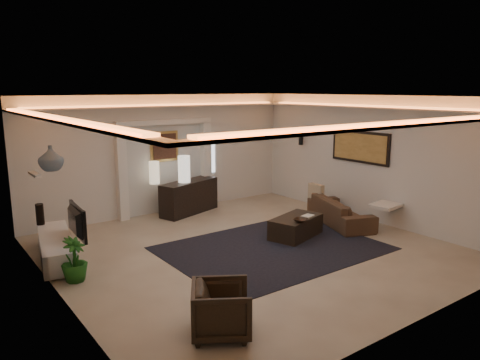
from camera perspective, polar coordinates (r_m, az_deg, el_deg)
floor at (r=8.92m, az=1.26°, el=-8.67°), size 7.00×7.00×0.00m
ceiling at (r=8.38m, az=1.34°, el=10.30°), size 7.00×7.00×0.00m
wall_back at (r=11.47m, az=-9.42°, el=3.17°), size 7.00×0.00×7.00m
wall_front at (r=6.21m, az=21.42°, el=-4.42°), size 7.00×0.00×7.00m
wall_left at (r=7.02m, az=-22.02°, el=-2.69°), size 0.00×7.00×7.00m
wall_right at (r=10.99m, az=15.94°, el=2.53°), size 0.00×7.00×7.00m
cove_soffit at (r=8.39m, az=1.33°, el=8.39°), size 7.00×7.00×0.04m
daylight_slit at (r=12.13m, az=-3.66°, el=3.26°), size 0.25×0.03×1.00m
area_rug at (r=9.01m, az=4.08°, el=-8.45°), size 4.00×3.00×0.01m
pilaster_left at (r=10.97m, az=-14.48°, el=0.73°), size 0.22×0.20×2.20m
pilaster_right at (r=12.00m, az=-4.25°, el=1.95°), size 0.22×0.20×2.20m
alcove_header at (r=11.30m, az=-9.32°, el=7.13°), size 2.52×0.20×0.12m
painting_frame at (r=11.42m, az=-9.39°, el=4.14°), size 0.74×0.04×0.74m
painting_canvas at (r=11.40m, az=-9.33°, el=4.13°), size 0.62×0.02×0.62m
art_panel_frame at (r=11.12m, az=14.70°, el=3.99°), size 0.04×1.64×0.74m
art_panel_gold at (r=11.10m, az=14.62°, el=3.98°), size 0.02×1.50×0.62m
wall_sconce at (r=12.34m, az=7.57°, el=4.86°), size 0.12×0.12×0.22m
wall_niche at (r=8.34m, az=-24.14°, el=0.66°), size 0.10×0.55×0.04m
console at (r=11.44m, az=-6.34°, el=-2.12°), size 1.69×0.98×0.81m
lamp_left at (r=11.13m, az=-10.60°, el=1.00°), size 0.31×0.31×0.54m
lamp_right at (r=11.21m, az=-6.95°, el=1.18°), size 0.35×0.35×0.65m
media_ledge at (r=9.04m, az=-21.90°, el=-7.72°), size 0.91×2.17×0.40m
tv at (r=8.70m, az=-20.17°, el=-4.75°), size 1.03×0.21×0.59m
figurine at (r=9.81m, az=-23.60°, el=-3.87°), size 0.16×0.16×0.41m
ginger_jar at (r=8.42m, az=-22.44°, el=2.52°), size 0.48×0.48×0.43m
plant at (r=7.89m, az=-19.89°, el=-9.28°), size 0.57×0.57×0.73m
sofa at (r=10.74m, az=12.35°, el=-3.83°), size 2.12×1.42×0.58m
throw_blanket at (r=10.46m, az=17.64°, el=-3.04°), size 0.68×0.58×0.07m
throw_pillow at (r=11.33m, az=9.42°, el=-1.56°), size 0.14×0.43×0.42m
coffee_table at (r=9.68m, az=6.94°, el=-5.84°), size 1.33×0.97×0.44m
bowl at (r=9.27m, az=7.57°, el=-5.09°), size 0.36×0.36×0.07m
magazine at (r=9.67m, az=8.42°, el=-4.55°), size 0.29×0.24×0.03m
armchair at (r=5.96m, az=-2.33°, el=-15.79°), size 1.00×1.00×0.67m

